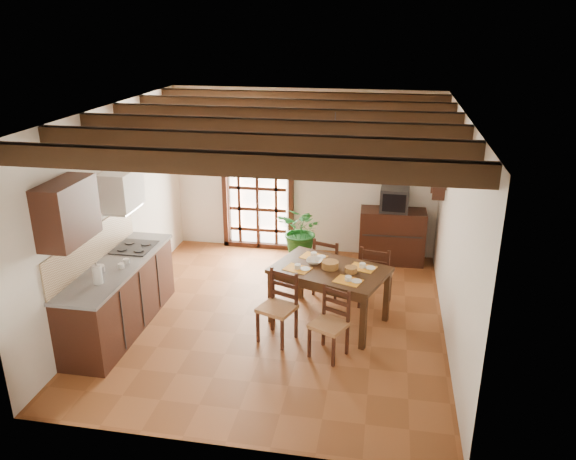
% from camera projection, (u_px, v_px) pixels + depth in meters
% --- Properties ---
extents(ground_plane, '(5.00, 5.00, 0.00)m').
position_uv_depth(ground_plane, '(276.00, 318.00, 7.70)').
color(ground_plane, brown).
extents(room_shell, '(4.52, 5.02, 2.81)m').
position_uv_depth(room_shell, '(275.00, 191.00, 7.06)').
color(room_shell, silver).
rests_on(room_shell, ground_plane).
extents(ceiling_beams, '(4.50, 4.34, 0.20)m').
position_uv_depth(ceiling_beams, '(274.00, 122.00, 6.75)').
color(ceiling_beams, black).
rests_on(ceiling_beams, room_shell).
extents(french_door, '(1.26, 0.11, 2.32)m').
position_uv_depth(french_door, '(258.00, 184.00, 9.67)').
color(french_door, white).
rests_on(french_door, ground_plane).
extents(kitchen_counter, '(0.64, 2.25, 1.38)m').
position_uv_depth(kitchen_counter, '(119.00, 295.00, 7.30)').
color(kitchen_counter, black).
rests_on(kitchen_counter, ground_plane).
extents(upper_cabinet, '(0.35, 0.80, 0.70)m').
position_uv_depth(upper_cabinet, '(67.00, 212.00, 6.19)').
color(upper_cabinet, black).
rests_on(upper_cabinet, room_shell).
extents(range_hood, '(0.38, 0.60, 0.54)m').
position_uv_depth(range_hood, '(121.00, 190.00, 7.38)').
color(range_hood, white).
rests_on(range_hood, room_shell).
extents(counter_items, '(0.50, 1.43, 0.25)m').
position_uv_depth(counter_items, '(119.00, 259.00, 7.21)').
color(counter_items, black).
rests_on(counter_items, kitchen_counter).
extents(dining_table, '(1.67, 1.36, 0.78)m').
position_uv_depth(dining_table, '(330.00, 275.00, 7.38)').
color(dining_table, '#372112').
rests_on(dining_table, ground_plane).
extents(chair_near_left, '(0.53, 0.52, 0.91)m').
position_uv_depth(chair_near_left, '(278.00, 319.00, 7.10)').
color(chair_near_left, '#A97348').
rests_on(chair_near_left, ground_plane).
extents(chair_near_right, '(0.52, 0.51, 0.86)m').
position_uv_depth(chair_near_right, '(329.00, 336.00, 6.76)').
color(chair_near_right, '#A97348').
rests_on(chair_near_right, ground_plane).
extents(chair_far_left, '(0.52, 0.51, 0.90)m').
position_uv_depth(chair_far_left, '(329.00, 276.00, 8.29)').
color(chair_far_left, '#A97348').
rests_on(chair_far_left, ground_plane).
extents(chair_far_right, '(0.49, 0.48, 0.94)m').
position_uv_depth(chair_far_right, '(375.00, 286.00, 7.95)').
color(chair_far_right, '#A97348').
rests_on(chair_far_right, ground_plane).
extents(table_setting, '(1.05, 0.70, 0.10)m').
position_uv_depth(table_setting, '(330.00, 264.00, 7.33)').
color(table_setting, '#FBA327').
rests_on(table_setting, dining_table).
extents(table_bowl, '(0.23, 0.23, 0.05)m').
position_uv_depth(table_bowl, '(314.00, 261.00, 7.50)').
color(table_bowl, white).
rests_on(table_bowl, dining_table).
extents(sideboard, '(1.08, 0.51, 0.91)m').
position_uv_depth(sideboard, '(392.00, 236.00, 9.33)').
color(sideboard, black).
rests_on(sideboard, ground_plane).
extents(crt_tv, '(0.47, 0.43, 0.39)m').
position_uv_depth(crt_tv, '(395.00, 199.00, 9.10)').
color(crt_tv, black).
rests_on(crt_tv, sideboard).
extents(fuse_box, '(0.25, 0.03, 0.32)m').
position_uv_depth(fuse_box, '(395.00, 156.00, 9.11)').
color(fuse_box, white).
rests_on(fuse_box, room_shell).
extents(plant_pot, '(0.34, 0.34, 0.21)m').
position_uv_depth(plant_pot, '(302.00, 259.00, 9.32)').
color(plant_pot, maroon).
rests_on(plant_pot, ground_plane).
extents(potted_plant, '(2.49, 2.33, 2.21)m').
position_uv_depth(potted_plant, '(302.00, 233.00, 9.16)').
color(potted_plant, '#144C19').
rests_on(potted_plant, ground_plane).
extents(wall_shelf, '(0.20, 0.42, 0.20)m').
position_uv_depth(wall_shelf, '(438.00, 188.00, 8.28)').
color(wall_shelf, black).
rests_on(wall_shelf, room_shell).
extents(shelf_vase, '(0.15, 0.15, 0.15)m').
position_uv_depth(shelf_vase, '(439.00, 178.00, 8.23)').
color(shelf_vase, '#B2BFB2').
rests_on(shelf_vase, wall_shelf).
extents(shelf_flowers, '(0.14, 0.14, 0.36)m').
position_uv_depth(shelf_flowers, '(440.00, 165.00, 8.16)').
color(shelf_flowers, '#FBA327').
rests_on(shelf_flowers, shelf_vase).
extents(framed_picture, '(0.03, 0.32, 0.32)m').
position_uv_depth(framed_picture, '(448.00, 152.00, 8.08)').
color(framed_picture, brown).
rests_on(framed_picture, room_shell).
extents(pendant_lamp, '(0.36, 0.36, 0.84)m').
position_uv_depth(pendant_lamp, '(334.00, 171.00, 6.98)').
color(pendant_lamp, black).
rests_on(pendant_lamp, room_shell).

